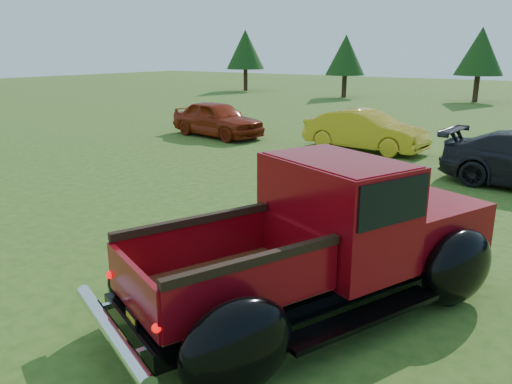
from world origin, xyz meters
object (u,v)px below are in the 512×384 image
at_px(pickup_truck, 335,236).
at_px(tree_mid_left, 480,51).
at_px(show_car_red, 217,119).
at_px(show_car_yellow, 365,130).
at_px(tree_west, 346,55).
at_px(tree_far_west, 245,50).

bearing_deg(pickup_truck, tree_mid_left, 120.41).
bearing_deg(show_car_red, show_car_yellow, -74.62).
bearing_deg(pickup_truck, show_car_red, 157.47).
relative_size(tree_west, show_car_yellow, 1.06).
bearing_deg(tree_mid_left, tree_far_west, -176.99).
bearing_deg(show_car_yellow, tree_west, 30.46).
distance_m(tree_west, show_car_red, 19.96).
relative_size(tree_far_west, tree_mid_left, 1.04).
bearing_deg(tree_west, pickup_truck, -64.95).
distance_m(tree_far_west, show_car_red, 24.71).
relative_size(tree_far_west, pickup_truck, 0.88).
height_order(tree_far_west, pickup_truck, tree_far_west).
relative_size(tree_mid_left, show_car_yellow, 1.16).
relative_size(tree_far_west, tree_west, 1.13).
xyz_separation_m(tree_far_west, pickup_truck, (23.81, -30.56, -2.54)).
xyz_separation_m(tree_far_west, tree_west, (10.00, -1.00, -0.41)).
xyz_separation_m(pickup_truck, show_car_yellow, (-4.10, 10.73, -0.27)).
bearing_deg(show_car_red, pickup_truck, -125.08).
height_order(tree_far_west, tree_mid_left, tree_far_west).
relative_size(tree_far_west, show_car_red, 1.21).
height_order(tree_mid_left, show_car_red, tree_mid_left).
height_order(tree_mid_left, show_car_yellow, tree_mid_left).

